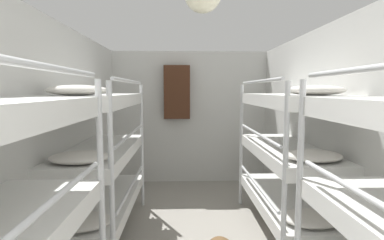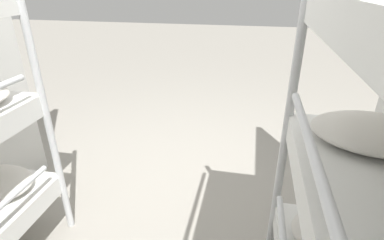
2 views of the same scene
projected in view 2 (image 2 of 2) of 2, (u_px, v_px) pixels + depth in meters
name	position (u px, v px, depth m)	size (l,w,h in m)	color
ground_plane	(182.00, 188.00, 2.55)	(20.00, 20.00, 0.00)	gray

